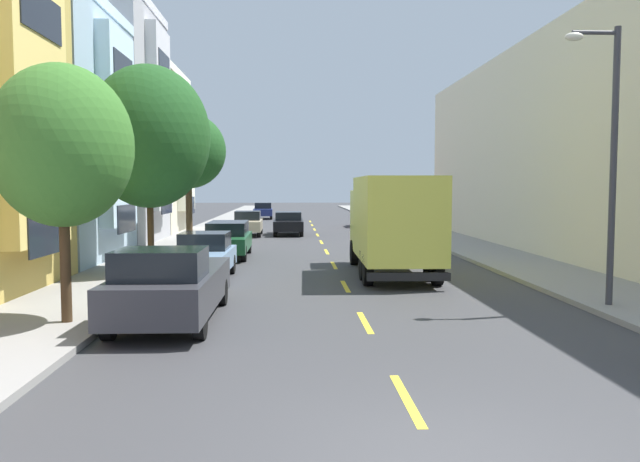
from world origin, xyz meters
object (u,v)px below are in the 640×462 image
(street_lamp, at_px, (608,145))
(parked_hatchback_champagne, at_px, (247,223))
(street_tree_second, at_px, (149,137))
(delivery_box_truck, at_px, (393,220))
(parked_hatchback_sky, at_px, (203,256))
(parked_suv_red, at_px, (370,214))
(street_tree_third, at_px, (188,151))
(street_tree_nearest, at_px, (62,146))
(parked_wagon_forest, at_px, (228,238))
(parked_pickup_charcoal, at_px, (171,285))
(moving_black_sedan, at_px, (289,223))
(parked_hatchback_navy, at_px, (263,211))

(street_lamp, height_order, parked_hatchback_champagne, street_lamp)
(street_tree_second, xyz_separation_m, delivery_box_truck, (8.20, -0.46, -2.79))
(parked_hatchback_sky, height_order, parked_suv_red, parked_suv_red)
(street_tree_second, relative_size, street_tree_third, 1.11)
(street_tree_third, height_order, delivery_box_truck, street_tree_third)
(street_tree_nearest, bearing_deg, parked_wagon_forest, 81.25)
(street_tree_third, bearing_deg, street_tree_nearest, -90.00)
(street_tree_second, relative_size, parked_wagon_forest, 1.47)
(street_tree_third, height_order, parked_hatchback_sky, street_tree_third)
(parked_pickup_charcoal, bearing_deg, delivery_box_truck, 49.13)
(street_tree_nearest, distance_m, parked_wagon_forest, 13.82)
(parked_pickup_charcoal, bearing_deg, parked_hatchback_sky, 91.61)
(street_lamp, bearing_deg, street_tree_third, 130.11)
(street_tree_third, distance_m, moving_black_sedan, 11.33)
(street_tree_nearest, distance_m, parked_hatchback_sky, 7.83)
(parked_pickup_charcoal, bearing_deg, street_tree_nearest, -166.62)
(street_tree_third, height_order, parked_hatchback_navy, street_tree_third)
(parked_hatchback_navy, bearing_deg, street_lamp, -76.83)
(delivery_box_truck, relative_size, parked_pickup_charcoal, 1.35)
(parked_suv_red, relative_size, moving_black_sedan, 1.07)
(delivery_box_truck, xyz_separation_m, parked_hatchback_navy, (-6.06, 37.43, -1.13))
(parked_wagon_forest, height_order, moving_black_sedan, parked_wagon_forest)
(parked_hatchback_champagne, bearing_deg, moving_black_sedan, 13.78)
(street_lamp, distance_m, parked_hatchback_sky, 12.27)
(moving_black_sedan, bearing_deg, parked_hatchback_champagne, -166.22)
(street_tree_second, distance_m, parked_hatchback_champagne, 17.55)
(street_tree_nearest, xyz_separation_m, street_tree_second, (0.00, 8.00, 0.83))
(street_lamp, xyz_separation_m, parked_hatchback_champagne, (-10.26, 23.63, -3.24))
(street_tree_third, bearing_deg, parked_wagon_forest, -52.62)
(parked_pickup_charcoal, bearing_deg, moving_black_sedan, 84.31)
(parked_hatchback_navy, bearing_deg, parked_suv_red, -54.77)
(parked_wagon_forest, bearing_deg, parked_hatchback_navy, 89.84)
(parked_wagon_forest, height_order, parked_suv_red, parked_suv_red)
(parked_hatchback_champagne, bearing_deg, street_tree_second, -96.99)
(delivery_box_truck, distance_m, parked_hatchback_navy, 37.93)
(parked_hatchback_sky, height_order, moving_black_sedan, parked_hatchback_sky)
(street_tree_second, height_order, parked_hatchback_champagne, street_tree_second)
(street_lamp, bearing_deg, parked_hatchback_sky, 151.83)
(parked_suv_red, bearing_deg, moving_black_sedan, -129.54)
(parked_hatchback_sky, xyz_separation_m, moving_black_sedan, (2.68, 18.67, -0.01))
(street_tree_nearest, distance_m, street_lamp, 12.42)
(street_lamp, xyz_separation_m, moving_black_sedan, (-7.74, 24.25, -3.25))
(street_tree_nearest, bearing_deg, parked_hatchback_champagne, 85.23)
(parked_pickup_charcoal, relative_size, parked_wagon_forest, 1.13)
(parked_hatchback_champagne, height_order, parked_suv_red, parked_suv_red)
(parked_pickup_charcoal, bearing_deg, street_tree_third, 97.71)
(street_tree_nearest, relative_size, delivery_box_truck, 0.75)
(street_tree_nearest, distance_m, street_tree_second, 8.05)
(street_tree_third, bearing_deg, moving_black_sedan, 64.39)
(street_lamp, distance_m, moving_black_sedan, 25.66)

